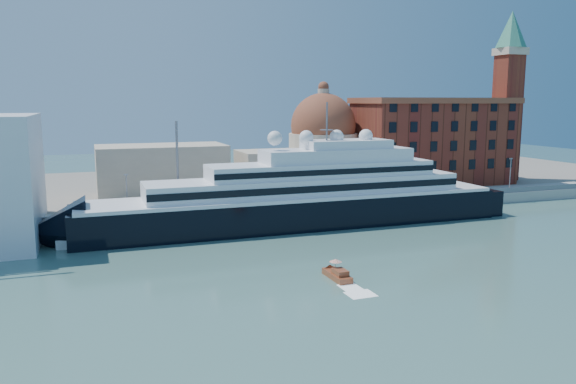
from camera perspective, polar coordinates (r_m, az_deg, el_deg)
name	(u,v)px	position (r m, az deg, el deg)	size (l,w,h in m)	color
ground	(339,257)	(89.61, 5.24, -6.56)	(400.00, 400.00, 0.00)	#39635C
quay	(272,210)	(120.15, -1.61, -1.86)	(180.00, 10.00, 2.50)	gray
land	(227,185)	(159.12, -6.22, 0.72)	(260.00, 72.00, 2.00)	slate
quay_fence	(279,205)	(115.61, -0.91, -1.36)	(180.00, 0.10, 1.20)	slate
superyacht	(283,203)	(108.82, -0.47, -1.08)	(94.41, 13.09, 28.22)	black
service_barge	(101,240)	(101.26, -18.43, -4.65)	(13.86, 6.38, 3.00)	white
water_taxi	(338,274)	(78.54, 5.06, -8.32)	(2.09, 5.96, 2.82)	maroon
warehouse	(433,141)	(157.79, 14.55, 5.08)	(43.00, 19.00, 23.25)	maroon
campanile	(508,85)	(172.17, 21.48, 10.05)	(8.40, 8.40, 47.00)	maroon
church	(267,155)	(143.09, -2.16, 3.82)	(66.00, 18.00, 25.50)	beige
lamp_posts	(215,174)	(113.84, -7.42, 1.83)	(120.80, 2.40, 18.00)	slate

